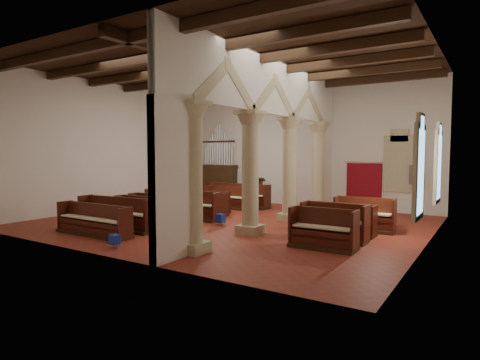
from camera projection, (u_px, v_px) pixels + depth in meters
name	position (u px, v px, depth m)	size (l,w,h in m)	color
floor	(230.00, 222.00, 15.58)	(14.00, 14.00, 0.00)	maroon
ceiling	(230.00, 65.00, 15.16)	(14.00, 14.00, 0.00)	black
wall_back	(296.00, 147.00, 20.41)	(14.00, 0.02, 6.00)	silver
wall_front	(100.00, 141.00, 10.32)	(14.00, 0.02, 6.00)	silver
wall_left	(109.00, 146.00, 19.12)	(0.02, 12.00, 6.00)	silver
wall_right	(430.00, 142.00, 11.61)	(0.02, 12.00, 6.00)	silver
ceiling_beams	(230.00, 70.00, 15.17)	(13.80, 11.80, 0.30)	#341F10
arcade	(272.00, 129.00, 14.36)	(0.90, 11.90, 6.00)	#BCAE8C
window_right_a	(421.00, 172.00, 10.42)	(0.03, 1.00, 2.20)	#367B65
window_right_b	(439.00, 167.00, 13.78)	(0.03, 1.00, 2.20)	#367B65
window_back	(399.00, 164.00, 17.77)	(1.00, 0.03, 2.20)	#367B65
pipe_organ	(218.00, 176.00, 22.52)	(2.10, 0.85, 4.40)	#341F10
lectern	(260.00, 193.00, 21.12)	(0.64, 0.66, 1.40)	#392112
dossal_curtain	(364.00, 186.00, 18.60)	(1.80, 0.07, 2.17)	maroon
processional_banner	(415.00, 197.00, 17.04)	(0.52, 0.66, 2.33)	#341F10
hymnal_box_a	(115.00, 240.00, 11.38)	(0.28, 0.23, 0.28)	navy
hymnal_box_b	(175.00, 223.00, 13.82)	(0.32, 0.26, 0.32)	navy
hymnal_box_c	(220.00, 218.00, 14.91)	(0.32, 0.26, 0.32)	navy
tube_heater_a	(81.00, 230.00, 13.23)	(0.09, 0.09, 0.93)	white
tube_heater_b	(129.00, 222.00, 14.71)	(0.11, 0.11, 1.06)	white
nave_pew_0	(93.00, 225.00, 13.14)	(3.16, 0.70, 1.02)	#341F10
nave_pew_1	(116.00, 219.00, 14.12)	(3.27, 0.95, 1.13)	#341F10
nave_pew_2	(145.00, 215.00, 15.12)	(2.86, 0.76, 1.03)	#341F10
nave_pew_3	(161.00, 212.00, 15.79)	(3.00, 0.82, 1.05)	#341F10
nave_pew_4	(182.00, 209.00, 16.47)	(3.56, 0.89, 1.14)	#341F10
nave_pew_5	(197.00, 207.00, 17.66)	(2.98, 0.71, 0.98)	#341F10
nave_pew_6	(204.00, 204.00, 18.43)	(2.68, 0.75, 0.96)	#341F10
nave_pew_7	(229.00, 201.00, 19.36)	(2.71, 0.86, 1.04)	#341F10
nave_pew_8	(239.00, 199.00, 19.94)	(3.31, 0.87, 1.15)	#341F10
aisle_pew_0	(323.00, 235.00, 11.29)	(1.88, 0.77, 1.14)	#341F10
aisle_pew_1	(334.00, 228.00, 12.37)	(2.05, 0.79, 1.14)	#341F10
aisle_pew_2	(343.00, 224.00, 13.19)	(2.06, 0.72, 1.03)	#341F10
aisle_pew_3	(364.00, 220.00, 13.82)	(2.06, 0.89, 1.15)	#341F10
aisle_pew_4	(367.00, 218.00, 14.42)	(1.89, 0.75, 1.05)	#341F10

